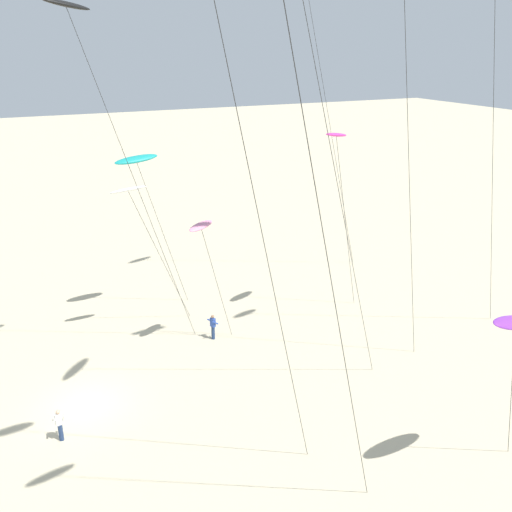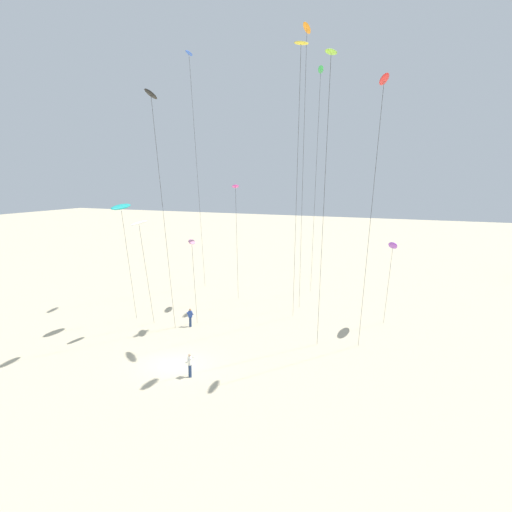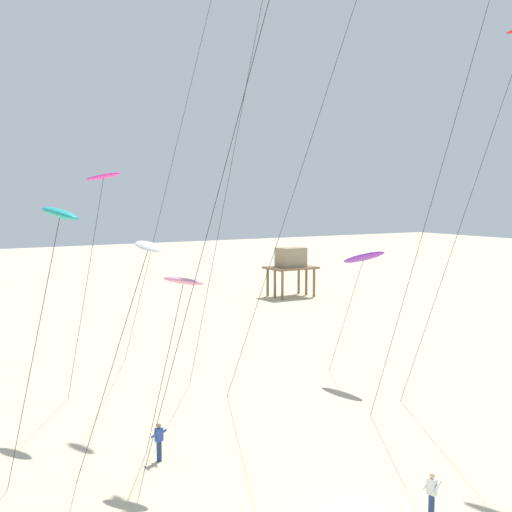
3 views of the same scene
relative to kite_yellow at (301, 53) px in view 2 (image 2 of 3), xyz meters
The scene contains 15 objects.
ground_plane 24.46m from the kite_yellow, 131.51° to the right, with size 260.00×260.00×0.00m, color beige.
kite_yellow is the anchor object (origin of this frame).
kite_teal 19.30m from the kite_yellow, behind, with size 1.93×4.75×11.18m.
kite_orange 6.46m from the kite_yellow, 105.08° to the left, with size 2.85×7.02×25.86m.
kite_blue 16.96m from the kite_yellow, 150.10° to the left, with size 4.11×9.56×25.44m.
kite_purple 17.52m from the kite_yellow, 50.33° to the left, with size 1.66×3.84×8.21m.
kite_green 12.09m from the kite_yellow, 100.57° to the left, with size 3.67×8.43×23.66m.
kite_magenta 16.78m from the kite_yellow, 137.68° to the left, with size 2.12×4.22×12.62m.
kite_white 18.23m from the kite_yellow, 165.85° to the right, with size 1.90×4.94×9.90m.
kite_black 11.37m from the kite_yellow, 146.67° to the right, with size 3.19×7.35×19.51m.
kite_red 8.30m from the kite_yellow, 27.49° to the right, with size 2.99×6.83×19.75m.
kite_pink 17.43m from the kite_yellow, behind, with size 1.70×3.14×8.10m.
kite_lime 5.80m from the kite_yellow, 50.45° to the right, with size 2.64×6.46×21.32m.
kite_flyer_nearest 23.64m from the kite_yellow, 115.99° to the right, with size 0.58×0.61×1.67m.
kite_flyer_middle 23.85m from the kite_yellow, behind, with size 0.67×0.65×1.67m.
Camera 2 is at (19.95, -29.78, 13.59)m, focal length 36.16 mm.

